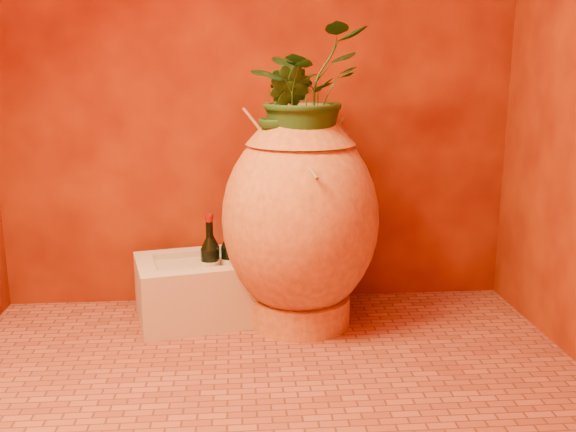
{
  "coord_description": "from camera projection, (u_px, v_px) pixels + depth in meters",
  "views": [
    {
      "loc": [
        -0.11,
        -2.13,
        1.17
      ],
      "look_at": [
        0.1,
        0.35,
        0.58
      ],
      "focal_mm": 40.0,
      "sensor_mm": 36.0,
      "label": 1
    }
  ],
  "objects": [
    {
      "name": "floor",
      "position": [
        270.0,
        393.0,
        2.35
      ],
      "size": [
        2.5,
        2.5,
        0.0
      ],
      "primitive_type": "plane",
      "color": "#984931",
      "rests_on": "ground"
    },
    {
      "name": "wall_back",
      "position": [
        257.0,
        48.0,
        3.03
      ],
      "size": [
        2.5,
        0.02,
        2.5
      ],
      "primitive_type": "cube",
      "color": "#510D04",
      "rests_on": "ground"
    },
    {
      "name": "amphora",
      "position": [
        300.0,
        218.0,
        2.88
      ],
      "size": [
        0.89,
        0.89,
        1.01
      ],
      "rotation": [
        0.0,
        0.0,
        -0.31
      ],
      "color": "#D7893C",
      "rests_on": "floor"
    },
    {
      "name": "stone_basin",
      "position": [
        206.0,
        289.0,
        3.02
      ],
      "size": [
        0.7,
        0.56,
        0.29
      ],
      "rotation": [
        0.0,
        0.0,
        0.22
      ],
      "color": "beige",
      "rests_on": "floor"
    },
    {
      "name": "wine_bottle_a",
      "position": [
        210.0,
        264.0,
        2.93
      ],
      "size": [
        0.09,
        0.09,
        0.35
      ],
      "color": "black",
      "rests_on": "stone_basin"
    },
    {
      "name": "wine_bottle_b",
      "position": [
        211.0,
        262.0,
        2.96
      ],
      "size": [
        0.09,
        0.09,
        0.35
      ],
      "color": "black",
      "rests_on": "stone_basin"
    },
    {
      "name": "wine_bottle_c",
      "position": [
        230.0,
        261.0,
        2.98
      ],
      "size": [
        0.08,
        0.08,
        0.34
      ],
      "color": "black",
      "rests_on": "stone_basin"
    },
    {
      "name": "wall_tap",
      "position": [
        270.0,
        167.0,
        3.09
      ],
      "size": [
        0.07,
        0.14,
        0.15
      ],
      "color": "#A76F26",
      "rests_on": "wall_back"
    },
    {
      "name": "plant_main",
      "position": [
        305.0,
        92.0,
        2.75
      ],
      "size": [
        0.67,
        0.67,
        0.57
      ],
      "primitive_type": "imported",
      "rotation": [
        0.0,
        0.0,
        0.7
      ],
      "color": "#1B4719",
      "rests_on": "amphora"
    },
    {
      "name": "plant_side",
      "position": [
        284.0,
        113.0,
        2.71
      ],
      "size": [
        0.27,
        0.24,
        0.4
      ],
      "primitive_type": "imported",
      "rotation": [
        0.0,
        0.0,
        -0.35
      ],
      "color": "#1B4719",
      "rests_on": "amphora"
    }
  ]
}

